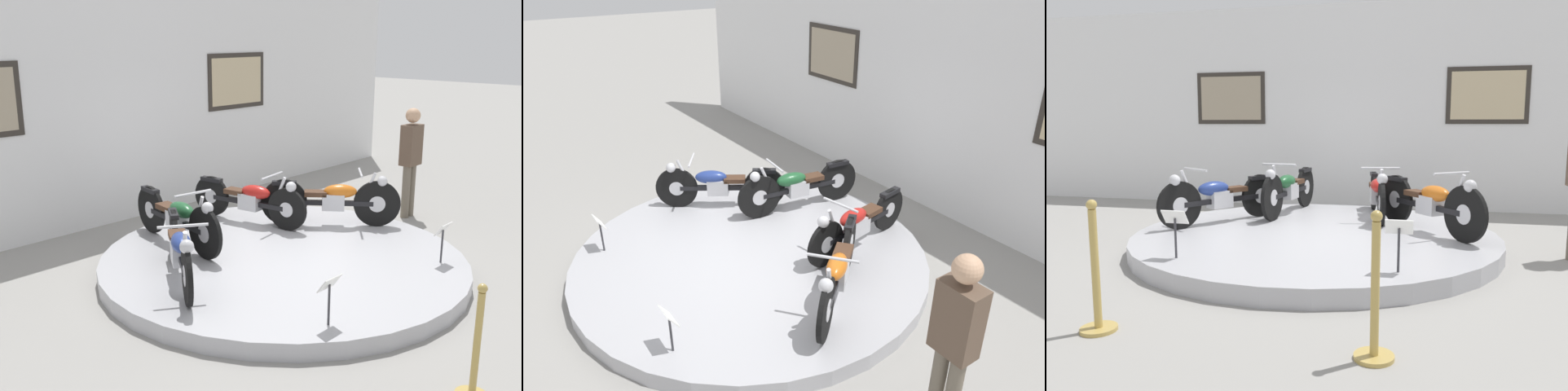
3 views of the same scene
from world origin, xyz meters
TOP-DOWN VIEW (x-y plane):
  - ground_plane at (0.00, 0.00)m, footprint 60.00×60.00m
  - display_platform at (0.00, 0.00)m, footprint 4.62×4.62m
  - back_wall at (0.00, 3.37)m, footprint 14.00×0.22m
  - motorcycle_blue at (-1.43, 0.28)m, footprint 1.13×1.69m
  - motorcycle_green at (-0.68, 1.25)m, footprint 0.54×2.01m
  - motorcycle_red at (0.68, 1.24)m, footprint 0.54×1.95m
  - motorcycle_orange at (1.43, 0.29)m, footprint 1.32×1.61m
  - info_placard_front_left at (-1.14, -1.60)m, footprint 0.26×0.11m
  - info_placard_front_centre at (1.14, -1.60)m, footprint 0.26×0.11m
  - stanchion_post_left_of_entry at (-1.06, -3.03)m, footprint 0.28×0.28m
  - stanchion_post_right_of_entry at (1.06, -3.03)m, footprint 0.28×0.28m

SIDE VIEW (x-z plane):
  - ground_plane at x=0.00m, z-range 0.00..0.00m
  - display_platform at x=0.00m, z-range 0.00..0.20m
  - stanchion_post_left_of_entry at x=-1.06m, z-range -0.17..0.86m
  - stanchion_post_right_of_entry at x=1.06m, z-range -0.17..0.86m
  - info_placard_front_left at x=-1.14m, z-range 0.31..0.82m
  - info_placard_front_centre at x=1.14m, z-range 0.31..0.82m
  - motorcycle_red at x=0.68m, z-range 0.18..0.96m
  - motorcycle_blue at x=-1.43m, z-range 0.18..0.98m
  - motorcycle_green at x=-0.68m, z-range 0.19..1.00m
  - motorcycle_orange at x=1.43m, z-range 0.19..1.00m
  - back_wall at x=0.00m, z-range 0.00..3.78m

